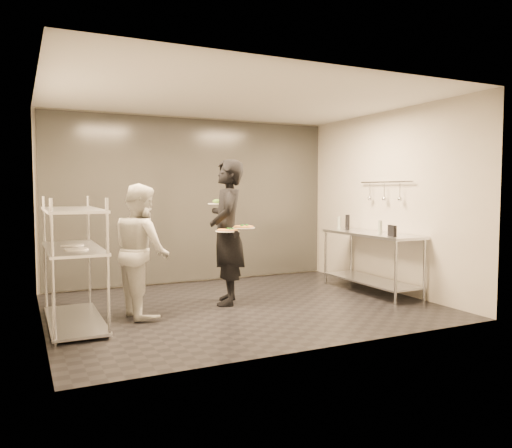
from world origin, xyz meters
name	(u,v)px	position (x,y,z in m)	size (l,w,h in m)	color
room_shell	(211,201)	(0.00, 1.18, 1.40)	(5.00, 4.00, 2.80)	black
pass_rack	(74,260)	(-2.15, 0.00, 0.77)	(0.60, 1.60, 1.50)	#ADB0B4
prep_counter	(371,252)	(2.18, 0.00, 0.63)	(0.60, 1.80, 0.92)	#ADB0B4
utensil_rail	(385,192)	(2.43, 0.00, 1.55)	(0.07, 1.20, 0.31)	#ADB0B4
waiter	(227,232)	(-0.12, 0.23, 1.00)	(0.73, 0.48, 2.00)	black
chef	(142,250)	(-1.34, 0.07, 0.83)	(0.81, 0.63, 1.66)	silver
pizza_plate_near	(228,230)	(-0.20, 0.02, 1.04)	(0.32, 0.32, 0.05)	white
pizza_plate_far	(244,227)	(0.03, 0.01, 1.08)	(0.31, 0.31, 0.05)	white
salad_plate	(217,202)	(-0.15, 0.55, 1.40)	(0.25, 0.25, 0.07)	white
pos_monitor	(392,231)	(2.06, -0.61, 1.00)	(0.04, 0.22, 0.16)	black
bottle_green	(339,223)	(2.15, 0.80, 1.03)	(0.06, 0.06, 0.22)	gray
bottle_clear	(380,227)	(2.20, -0.18, 1.02)	(0.06, 0.06, 0.20)	gray
bottle_dark	(347,222)	(2.22, 0.67, 1.04)	(0.07, 0.07, 0.25)	black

